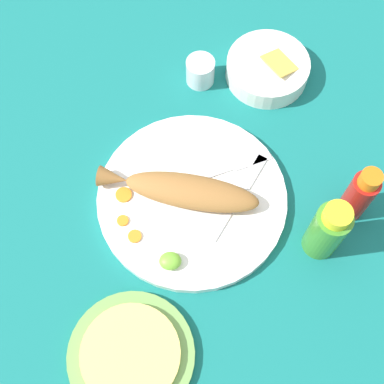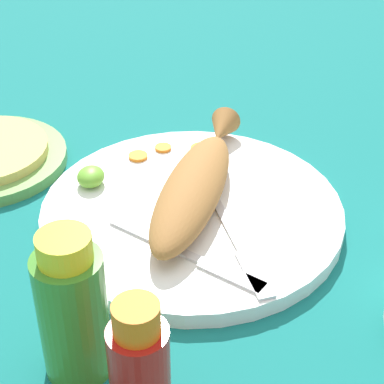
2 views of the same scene
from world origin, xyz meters
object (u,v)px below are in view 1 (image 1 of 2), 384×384
object	(u,v)px
main_plate	(192,199)
fork_near	(229,169)
hot_sauce_bottle_green	(327,230)
hot_sauce_bottle_red	(359,195)
fork_far	(242,192)
salt_cup	(200,72)
fried_fish	(184,190)
guacamole_bowl	(268,68)
tortilla_plate	(131,355)

from	to	relation	value
main_plate	fork_near	bearing A→B (deg)	36.81
hot_sauce_bottle_green	hot_sauce_bottle_red	bearing A→B (deg)	44.18
main_plate	hot_sauce_bottle_red	xyz separation A→B (m)	(0.28, -0.03, 0.05)
fork_far	salt_cup	distance (m)	0.26
hot_sauce_bottle_red	hot_sauce_bottle_green	size ratio (longest dim) A/B	0.94
main_plate	fork_near	size ratio (longest dim) A/B	1.85
fried_fish	hot_sauce_bottle_red	xyz separation A→B (m)	(0.29, -0.03, 0.02)
fried_fish	fork_near	world-z (taller)	fried_fish
main_plate	fried_fish	distance (m)	0.03
guacamole_bowl	fork_far	bearing A→B (deg)	-105.06
hot_sauce_bottle_green	guacamole_bowl	size ratio (longest dim) A/B	0.90
main_plate	fork_near	xyz separation A→B (m)	(0.07, 0.05, 0.01)
hot_sauce_bottle_green	salt_cup	xyz separation A→B (m)	(-0.19, 0.35, -0.04)
hot_sauce_bottle_red	guacamole_bowl	size ratio (longest dim) A/B	0.85
fork_far	salt_cup	size ratio (longest dim) A/B	2.95
fork_far	hot_sauce_bottle_green	distance (m)	0.16
salt_cup	tortilla_plate	bearing A→B (deg)	-104.26
fork_near	salt_cup	bearing A→B (deg)	83.27
hot_sauce_bottle_green	tortilla_plate	distance (m)	0.37
hot_sauce_bottle_red	guacamole_bowl	world-z (taller)	hot_sauce_bottle_red
salt_cup	guacamole_bowl	bearing A→B (deg)	2.09
fork_near	guacamole_bowl	size ratio (longest dim) A/B	1.12
fork_far	salt_cup	world-z (taller)	salt_cup
main_plate	fork_far	xyz separation A→B (m)	(0.09, 0.01, 0.01)
fork_near	main_plate	bearing A→B (deg)	-161.33
fork_near	hot_sauce_bottle_green	distance (m)	0.21
fork_near	fork_far	xyz separation A→B (m)	(0.02, -0.05, 0.00)
fried_fish	guacamole_bowl	size ratio (longest dim) A/B	1.78
fried_fish	guacamole_bowl	xyz separation A→B (m)	(0.17, 0.26, -0.01)
guacamole_bowl	tortilla_plate	distance (m)	0.59
salt_cup	guacamole_bowl	distance (m)	0.13
fork_near	guacamole_bowl	bearing A→B (deg)	49.05
salt_cup	fork_near	bearing A→B (deg)	-78.59
fried_fish	fork_near	xyz separation A→B (m)	(0.08, 0.05, -0.02)
fork_near	hot_sauce_bottle_green	world-z (taller)	hot_sauce_bottle_green
hot_sauce_bottle_green	salt_cup	distance (m)	0.40
fried_fish	salt_cup	distance (m)	0.26
fried_fish	hot_sauce_bottle_green	bearing A→B (deg)	-8.99
hot_sauce_bottle_green	main_plate	bearing A→B (deg)	157.42
guacamole_bowl	fried_fish	bearing A→B (deg)	-123.42
fork_far	hot_sauce_bottle_green	size ratio (longest dim) A/B	1.14
hot_sauce_bottle_red	tortilla_plate	distance (m)	0.45
fork_far	hot_sauce_bottle_red	size ratio (longest dim) A/B	1.20
fork_far	hot_sauce_bottle_red	bearing A→B (deg)	-67.30
fried_fish	hot_sauce_bottle_green	world-z (taller)	hot_sauce_bottle_green
main_plate	guacamole_bowl	world-z (taller)	guacamole_bowl
fork_near	tortilla_plate	xyz separation A→B (m)	(-0.17, -0.31, -0.01)
fried_fish	tortilla_plate	world-z (taller)	fried_fish
hot_sauce_bottle_red	guacamole_bowl	xyz separation A→B (m)	(-0.12, 0.29, -0.04)
fried_fish	fork_near	size ratio (longest dim) A/B	1.58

